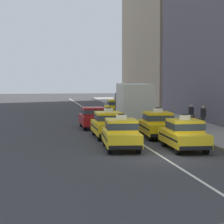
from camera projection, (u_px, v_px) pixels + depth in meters
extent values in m
plane|color=#353538|center=(164.00, 158.00, 26.57)|extent=(160.00, 160.00, 0.00)
cube|color=silver|center=(105.00, 121.00, 46.27)|extent=(0.14, 80.00, 0.01)
cube|color=gray|center=(186.00, 125.00, 42.20)|extent=(4.00, 90.00, 0.15)
cylinder|color=black|center=(105.00, 140.00, 30.83)|extent=(0.28, 0.65, 0.64)
cylinder|color=black|center=(131.00, 140.00, 30.96)|extent=(0.28, 0.65, 0.64)
cylinder|color=black|center=(110.00, 148.00, 27.79)|extent=(0.28, 0.65, 0.64)
cylinder|color=black|center=(138.00, 147.00, 27.92)|extent=(0.28, 0.65, 0.64)
cube|color=yellow|center=(121.00, 137.00, 29.35)|extent=(2.10, 4.61, 0.70)
cube|color=black|center=(121.00, 136.00, 29.34)|extent=(2.09, 4.25, 0.10)
cube|color=yellow|center=(121.00, 125.00, 29.15)|extent=(1.74, 2.20, 0.64)
cube|color=#2D3842|center=(121.00, 125.00, 29.15)|extent=(1.76, 2.22, 0.35)
cube|color=white|center=(121.00, 117.00, 29.12)|extent=(0.57, 0.16, 0.24)
cube|color=black|center=(121.00, 114.00, 29.11)|extent=(0.33, 0.13, 0.06)
cube|color=black|center=(117.00, 137.00, 31.56)|extent=(1.72, 0.25, 0.20)
cube|color=black|center=(126.00, 147.00, 27.17)|extent=(1.72, 0.25, 0.20)
cylinder|color=black|center=(94.00, 131.00, 35.95)|extent=(0.25, 0.64, 0.64)
cylinder|color=black|center=(116.00, 130.00, 36.15)|extent=(0.25, 0.64, 0.64)
cylinder|color=black|center=(100.00, 136.00, 32.93)|extent=(0.25, 0.64, 0.64)
cylinder|color=black|center=(124.00, 135.00, 33.13)|extent=(0.25, 0.64, 0.64)
cube|color=yellow|center=(108.00, 127.00, 34.51)|extent=(1.86, 4.52, 0.70)
cube|color=black|center=(108.00, 127.00, 34.51)|extent=(1.88, 4.16, 0.10)
cube|color=yellow|center=(109.00, 117.00, 34.32)|extent=(1.63, 2.12, 0.64)
cube|color=#2D3842|center=(109.00, 117.00, 34.32)|extent=(1.65, 2.14, 0.35)
cube|color=white|center=(109.00, 110.00, 34.28)|extent=(0.56, 0.13, 0.24)
cube|color=black|center=(109.00, 108.00, 34.27)|extent=(0.32, 0.11, 0.06)
cube|color=black|center=(104.00, 128.00, 36.72)|extent=(1.71, 0.16, 0.20)
cube|color=black|center=(113.00, 135.00, 32.35)|extent=(1.71, 0.16, 0.20)
cylinder|color=black|center=(81.00, 122.00, 41.66)|extent=(0.25, 0.64, 0.64)
cylinder|color=black|center=(100.00, 122.00, 41.87)|extent=(0.25, 0.64, 0.64)
cylinder|color=black|center=(85.00, 126.00, 38.86)|extent=(0.25, 0.64, 0.64)
cylinder|color=black|center=(105.00, 126.00, 39.07)|extent=(0.25, 0.64, 0.64)
cube|color=maroon|center=(93.00, 120.00, 40.34)|extent=(1.80, 4.32, 0.66)
cube|color=maroon|center=(93.00, 111.00, 40.20)|extent=(1.58, 1.91, 0.60)
cube|color=#2D3842|center=(93.00, 111.00, 40.20)|extent=(1.60, 1.93, 0.33)
cylinder|color=black|center=(164.00, 141.00, 30.56)|extent=(0.25, 0.64, 0.64)
cylinder|color=black|center=(189.00, 140.00, 30.76)|extent=(0.25, 0.64, 0.64)
cylinder|color=black|center=(178.00, 148.00, 27.54)|extent=(0.25, 0.64, 0.64)
cylinder|color=black|center=(206.00, 148.00, 27.74)|extent=(0.25, 0.64, 0.64)
cube|color=yellow|center=(184.00, 138.00, 29.12)|extent=(1.88, 4.53, 0.70)
cube|color=black|center=(184.00, 137.00, 29.12)|extent=(1.89, 4.17, 0.10)
cube|color=yellow|center=(185.00, 126.00, 28.92)|extent=(1.64, 2.13, 0.64)
cube|color=#2D3842|center=(185.00, 126.00, 28.92)|extent=(1.66, 2.15, 0.35)
cube|color=white|center=(185.00, 117.00, 28.89)|extent=(0.56, 0.13, 0.24)
cube|color=black|center=(185.00, 115.00, 28.88)|extent=(0.32, 0.12, 0.06)
cube|color=black|center=(174.00, 137.00, 31.32)|extent=(1.71, 0.17, 0.20)
cube|color=black|center=(196.00, 148.00, 26.96)|extent=(1.71, 0.17, 0.20)
cylinder|color=black|center=(142.00, 130.00, 35.96)|extent=(0.27, 0.65, 0.64)
cylinder|color=black|center=(164.00, 130.00, 36.13)|extent=(0.27, 0.65, 0.64)
cylinder|color=black|center=(150.00, 136.00, 32.93)|extent=(0.27, 0.65, 0.64)
cylinder|color=black|center=(174.00, 136.00, 33.09)|extent=(0.27, 0.65, 0.64)
cube|color=yellow|center=(157.00, 127.00, 34.50)|extent=(1.99, 4.57, 0.70)
cube|color=black|center=(157.00, 127.00, 34.50)|extent=(2.00, 4.22, 0.10)
cube|color=yellow|center=(158.00, 117.00, 34.30)|extent=(1.69, 2.17, 0.64)
cube|color=#2D3842|center=(158.00, 117.00, 34.30)|extent=(1.71, 2.19, 0.35)
cube|color=white|center=(158.00, 110.00, 34.27)|extent=(0.56, 0.14, 0.24)
cube|color=black|center=(158.00, 108.00, 34.26)|extent=(0.32, 0.12, 0.06)
cube|color=black|center=(151.00, 128.00, 36.71)|extent=(1.71, 0.21, 0.20)
cube|color=black|center=(165.00, 135.00, 32.33)|extent=(1.71, 0.21, 0.20)
cylinder|color=black|center=(119.00, 120.00, 44.21)|extent=(0.28, 0.65, 0.64)
cylinder|color=black|center=(142.00, 119.00, 44.39)|extent=(0.28, 0.65, 0.64)
cylinder|color=black|center=(125.00, 124.00, 40.34)|extent=(0.28, 0.65, 0.64)
cylinder|color=black|center=(150.00, 124.00, 40.52)|extent=(0.28, 0.65, 0.64)
cube|color=black|center=(129.00, 106.00, 45.19)|extent=(2.22, 2.31, 2.10)
cube|color=#2D3842|center=(127.00, 102.00, 46.23)|extent=(1.93, 0.17, 0.76)
cube|color=beige|center=(134.00, 101.00, 41.92)|extent=(2.59, 5.32, 2.70)
cylinder|color=black|center=(107.00, 113.00, 51.70)|extent=(0.26, 0.65, 0.64)
cylinder|color=black|center=(122.00, 113.00, 51.87)|extent=(0.26, 0.65, 0.64)
cylinder|color=black|center=(111.00, 115.00, 48.67)|extent=(0.26, 0.65, 0.64)
cylinder|color=black|center=(127.00, 115.00, 48.84)|extent=(0.26, 0.65, 0.64)
cube|color=yellow|center=(116.00, 110.00, 50.24)|extent=(1.95, 4.56, 0.70)
cube|color=black|center=(116.00, 110.00, 50.24)|extent=(1.96, 4.20, 0.10)
cube|color=yellow|center=(117.00, 103.00, 50.05)|extent=(1.67, 2.15, 0.64)
cube|color=#2D3842|center=(117.00, 103.00, 50.05)|extent=(1.69, 2.17, 0.35)
cube|color=white|center=(117.00, 98.00, 50.01)|extent=(0.56, 0.14, 0.24)
cube|color=black|center=(117.00, 97.00, 50.00)|extent=(0.32, 0.12, 0.06)
cube|color=black|center=(114.00, 111.00, 52.45)|extent=(1.71, 0.20, 0.20)
cube|color=black|center=(120.00, 115.00, 48.07)|extent=(1.71, 0.20, 0.20)
cylinder|color=#23232D|center=(203.00, 123.00, 39.09)|extent=(0.24, 0.24, 0.81)
cube|color=black|center=(203.00, 113.00, 39.04)|extent=(0.36, 0.22, 0.60)
sphere|color=tan|center=(203.00, 107.00, 39.01)|extent=(0.20, 0.20, 0.20)
cube|color=brown|center=(200.00, 120.00, 39.04)|extent=(0.10, 0.20, 0.28)
cylinder|color=slate|center=(191.00, 120.00, 41.51)|extent=(0.24, 0.24, 0.80)
cube|color=black|center=(191.00, 111.00, 41.46)|extent=(0.36, 0.22, 0.56)
sphere|color=tan|center=(191.00, 106.00, 41.43)|extent=(0.20, 0.20, 0.20)
cube|color=brown|center=(194.00, 117.00, 41.53)|extent=(0.10, 0.20, 0.28)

